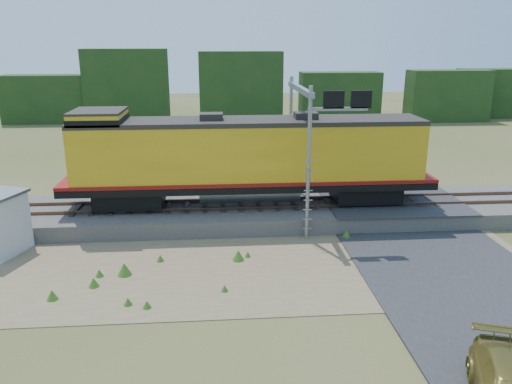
{
  "coord_description": "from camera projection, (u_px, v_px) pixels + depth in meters",
  "views": [
    {
      "loc": [
        -1.99,
        -17.98,
        8.82
      ],
      "look_at": [
        -0.34,
        3.0,
        2.4
      ],
      "focal_mm": 35.0,
      "sensor_mm": 36.0,
      "label": 1
    }
  ],
  "objects": [
    {
      "name": "signal_gantry",
      "position": [
        309.0,
        119.0,
        23.6
      ],
      "size": [
        2.77,
        6.2,
        6.98
      ],
      "color": "gray",
      "rests_on": "ground"
    },
    {
      "name": "ballast",
      "position": [
        258.0,
        212.0,
        25.47
      ],
      "size": [
        70.0,
        5.0,
        0.8
      ],
      "primitive_type": "cube",
      "color": "slate",
      "rests_on": "ground"
    },
    {
      "name": "dirt_shoulder",
      "position": [
        220.0,
        267.0,
        20.19
      ],
      "size": [
        26.0,
        8.0,
        0.03
      ],
      "primitive_type": "cube",
      "color": "#8C7754",
      "rests_on": "ground"
    },
    {
      "name": "road",
      "position": [
        433.0,
        256.0,
        21.07
      ],
      "size": [
        7.0,
        66.0,
        0.86
      ],
      "color": "#38383A",
      "rests_on": "ground"
    },
    {
      "name": "locomotive",
      "position": [
        244.0,
        157.0,
        24.57
      ],
      "size": [
        18.3,
        2.79,
        4.72
      ],
      "color": "black",
      "rests_on": "rails"
    },
    {
      "name": "tree_line_north",
      "position": [
        234.0,
        94.0,
        55.2
      ],
      "size": [
        130.0,
        3.0,
        6.5
      ],
      "color": "#1A3914",
      "rests_on": "ground"
    },
    {
      "name": "rails",
      "position": [
        258.0,
        203.0,
        25.33
      ],
      "size": [
        70.0,
        1.54,
        0.16
      ],
      "color": "brown",
      "rests_on": "ballast"
    },
    {
      "name": "weed_clumps",
      "position": [
        182.0,
        273.0,
        19.7
      ],
      "size": [
        15.0,
        6.2,
        0.56
      ],
      "primitive_type": null,
      "color": "#3C6A1E",
      "rests_on": "ground"
    },
    {
      "name": "ground",
      "position": [
        270.0,
        271.0,
        19.86
      ],
      "size": [
        140.0,
        140.0,
        0.0
      ],
      "primitive_type": "plane",
      "color": "#475123",
      "rests_on": "ground"
    }
  ]
}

